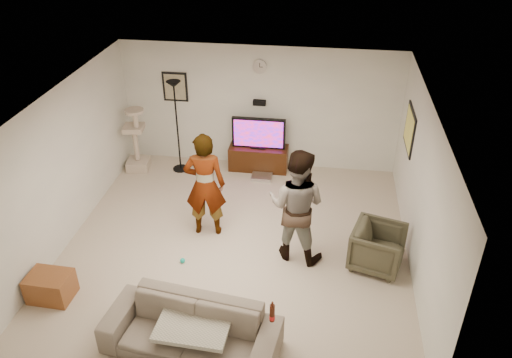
# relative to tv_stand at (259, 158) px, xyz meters

# --- Properties ---
(floor) EXTENTS (5.50, 5.50, 0.02)m
(floor) POSITION_rel_tv_stand_xyz_m (-0.01, -2.50, -0.26)
(floor) COLOR #BDAA8F
(floor) RESTS_ON ground
(ceiling) EXTENTS (5.50, 5.50, 0.02)m
(ceiling) POSITION_rel_tv_stand_xyz_m (-0.01, -2.50, 2.26)
(ceiling) COLOR white
(ceiling) RESTS_ON wall_back
(wall_back) EXTENTS (5.50, 0.04, 2.50)m
(wall_back) POSITION_rel_tv_stand_xyz_m (-0.01, 0.25, 1.00)
(wall_back) COLOR beige
(wall_back) RESTS_ON floor
(wall_front) EXTENTS (5.50, 0.04, 2.50)m
(wall_front) POSITION_rel_tv_stand_xyz_m (-0.01, -5.25, 1.00)
(wall_front) COLOR beige
(wall_front) RESTS_ON floor
(wall_left) EXTENTS (0.04, 5.50, 2.50)m
(wall_left) POSITION_rel_tv_stand_xyz_m (-2.76, -2.50, 1.00)
(wall_left) COLOR beige
(wall_left) RESTS_ON floor
(wall_right) EXTENTS (0.04, 5.50, 2.50)m
(wall_right) POSITION_rel_tv_stand_xyz_m (2.74, -2.50, 1.00)
(wall_right) COLOR beige
(wall_right) RESTS_ON floor
(wall_clock) EXTENTS (0.26, 0.04, 0.26)m
(wall_clock) POSITION_rel_tv_stand_xyz_m (-0.01, 0.22, 1.85)
(wall_clock) COLOR white
(wall_clock) RESTS_ON wall_back
(wall_speaker) EXTENTS (0.25, 0.10, 0.10)m
(wall_speaker) POSITION_rel_tv_stand_xyz_m (-0.01, 0.19, 1.13)
(wall_speaker) COLOR black
(wall_speaker) RESTS_ON wall_back
(picture_back) EXTENTS (0.42, 0.03, 0.52)m
(picture_back) POSITION_rel_tv_stand_xyz_m (-1.71, 0.23, 1.35)
(picture_back) COLOR gray
(picture_back) RESTS_ON wall_back
(picture_right) EXTENTS (0.03, 0.78, 0.62)m
(picture_right) POSITION_rel_tv_stand_xyz_m (2.72, -0.90, 1.25)
(picture_right) COLOR #E7DC58
(picture_right) RESTS_ON wall_right
(tv_stand) EXTENTS (1.19, 0.45, 0.49)m
(tv_stand) POSITION_rel_tv_stand_xyz_m (0.00, 0.00, 0.00)
(tv_stand) COLOR black
(tv_stand) RESTS_ON floor
(console_box) EXTENTS (0.40, 0.30, 0.07)m
(console_box) POSITION_rel_tv_stand_xyz_m (0.12, -0.40, -0.21)
(console_box) COLOR silver
(console_box) RESTS_ON floor
(tv) EXTENTS (1.07, 0.08, 0.63)m
(tv) POSITION_rel_tv_stand_xyz_m (0.00, 0.00, 0.56)
(tv) COLOR black
(tv) RESTS_ON tv_stand
(tv_screen) EXTENTS (0.98, 0.01, 0.56)m
(tv_screen) POSITION_rel_tv_stand_xyz_m (0.00, -0.04, 0.56)
(tv_screen) COLOR #3D15D4
(tv_screen) RESTS_ON tv
(floor_lamp) EXTENTS (0.32, 0.32, 1.89)m
(floor_lamp) POSITION_rel_tv_stand_xyz_m (-1.59, -0.25, 0.70)
(floor_lamp) COLOR black
(floor_lamp) RESTS_ON floor
(cat_tree) EXTENTS (0.49, 0.49, 1.35)m
(cat_tree) POSITION_rel_tv_stand_xyz_m (-2.45, -0.35, 0.43)
(cat_tree) COLOR tan
(cat_tree) RESTS_ON floor
(person_left) EXTENTS (0.72, 0.51, 1.83)m
(person_left) POSITION_rel_tv_stand_xyz_m (-0.56, -2.25, 0.67)
(person_left) COLOR #9994A8
(person_left) RESTS_ON floor
(person_right) EXTENTS (1.05, 0.90, 1.86)m
(person_right) POSITION_rel_tv_stand_xyz_m (0.95, -2.65, 0.68)
(person_right) COLOR #39549A
(person_right) RESTS_ON floor
(sofa) EXTENTS (2.30, 1.14, 0.64)m
(sofa) POSITION_rel_tv_stand_xyz_m (-0.19, -4.72, 0.07)
(sofa) COLOR #6A5E52
(sofa) RESTS_ON floor
(throw_blanket) EXTENTS (0.93, 0.74, 0.06)m
(throw_blanket) POSITION_rel_tv_stand_xyz_m (-0.15, -4.72, 0.19)
(throw_blanket) COLOR #B0A994
(throw_blanket) RESTS_ON sofa
(beer_bottle) EXTENTS (0.06, 0.06, 0.25)m
(beer_bottle) POSITION_rel_tv_stand_xyz_m (0.82, -4.72, 0.52)
(beer_bottle) COLOR #39150A
(beer_bottle) RESTS_ON sofa
(armchair) EXTENTS (0.94, 0.93, 0.70)m
(armchair) POSITION_rel_tv_stand_xyz_m (2.22, -2.74, 0.10)
(armchair) COLOR #3A3727
(armchair) RESTS_ON floor
(side_table) EXTENTS (0.61, 0.47, 0.40)m
(side_table) POSITION_rel_tv_stand_xyz_m (-2.41, -4.11, -0.05)
(side_table) COLOR brown
(side_table) RESTS_ON floor
(toy_ball) EXTENTS (0.08, 0.08, 0.08)m
(toy_ball) POSITION_rel_tv_stand_xyz_m (-0.77, -3.11, -0.21)
(toy_ball) COLOR #10AD96
(toy_ball) RESTS_ON floor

